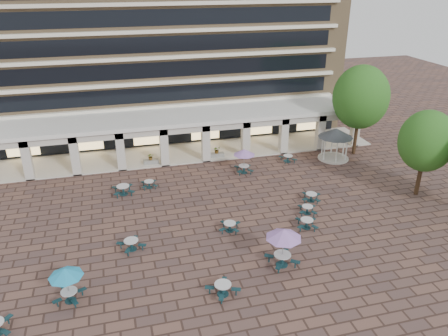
{
  "coord_description": "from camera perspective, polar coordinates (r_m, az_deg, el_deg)",
  "views": [
    {
      "loc": [
        -6.61,
        -27.93,
        17.96
      ],
      "look_at": [
        1.55,
        3.0,
        3.37
      ],
      "focal_mm": 35.0,
      "sensor_mm": 36.0,
      "label": 1
    }
  ],
  "objects": [
    {
      "name": "ground",
      "position": [
        33.86,
        -1.25,
        -7.53
      ],
      "size": [
        120.0,
        120.0,
        0.0
      ],
      "primitive_type": "plane",
      "color": "brown",
      "rests_on": "ground"
    },
    {
      "name": "apartment_building",
      "position": [
        54.07,
        -8.11,
        18.59
      ],
      "size": [
        40.0,
        15.5,
        25.2
      ],
      "color": "#A2825B",
      "rests_on": "ground"
    },
    {
      "name": "retail_arcade",
      "position": [
        45.75,
        -5.68,
        5.3
      ],
      "size": [
        42.0,
        6.6,
        4.4
      ],
      "color": "white",
      "rests_on": "ground"
    },
    {
      "name": "picnic_table_1",
      "position": [
        27.26,
        -0.15,
        -15.42
      ],
      "size": [
        2.13,
        2.13,
        0.78
      ],
      "rotation": [
        0.0,
        0.0,
        0.43
      ],
      "color": "#123338",
      "rests_on": "ground"
    },
    {
      "name": "picnic_table_3",
      "position": [
        33.95,
        10.75,
        -7.05
      ],
      "size": [
        1.92,
        1.92,
        0.73
      ],
      "rotation": [
        0.0,
        0.0,
        -0.29
      ],
      "color": "#123338",
      "rests_on": "ground"
    },
    {
      "name": "picnic_table_4",
      "position": [
        27.42,
        -19.98,
        -12.85
      ],
      "size": [
        2.02,
        2.02,
        2.34
      ],
      "rotation": [
        0.0,
        0.0,
        -0.35
      ],
      "color": "#123338",
      "rests_on": "ground"
    },
    {
      "name": "picnic_table_5",
      "position": [
        31.66,
        -12.01,
        -9.67
      ],
      "size": [
        2.08,
        2.08,
        0.76
      ],
      "rotation": [
        0.0,
        0.0,
        0.4
      ],
      "color": "#123338",
      "rests_on": "ground"
    },
    {
      "name": "picnic_table_6",
      "position": [
        28.71,
        7.81,
        -8.68
      ],
      "size": [
        2.4,
        2.4,
        2.77
      ],
      "rotation": [
        0.0,
        0.0,
        0.16
      ],
      "color": "#123338",
      "rests_on": "ground"
    },
    {
      "name": "picnic_table_7",
      "position": [
        35.88,
        10.83,
        -5.29
      ],
      "size": [
        1.75,
        1.75,
        0.66
      ],
      "rotation": [
        0.0,
        0.0,
        -0.31
      ],
      "color": "#123338",
      "rests_on": "ground"
    },
    {
      "name": "picnic_table_8",
      "position": [
        39.08,
        -13.03,
        -2.72
      ],
      "size": [
        1.97,
        1.97,
        0.83
      ],
      "rotation": [
        0.0,
        0.0,
        0.09
      ],
      "color": "#123338",
      "rests_on": "ground"
    },
    {
      "name": "picnic_table_9",
      "position": [
        33.03,
        0.75,
        -7.58
      ],
      "size": [
        1.87,
        1.87,
        0.69
      ],
      "rotation": [
        0.0,
        0.0,
        -0.36
      ],
      "color": "#123338",
      "rests_on": "ground"
    },
    {
      "name": "picnic_table_10",
      "position": [
        37.78,
        11.32,
        -3.68
      ],
      "size": [
        1.93,
        1.93,
        0.7
      ],
      "rotation": [
        0.0,
        0.0,
        -0.43
      ],
      "color": "#123338",
      "rests_on": "ground"
    },
    {
      "name": "picnic_table_11",
      "position": [
        41.52,
        2.66,
        1.97
      ],
      "size": [
        2.1,
        2.1,
        2.42
      ],
      "rotation": [
        0.0,
        0.0,
        -0.07
      ],
      "color": "#123338",
      "rests_on": "ground"
    },
    {
      "name": "picnic_table_12",
      "position": [
        39.86,
        -9.75,
        -2.03
      ],
      "size": [
        1.47,
        1.47,
        0.65
      ],
      "rotation": [
        0.0,
        0.0,
        0.0
      ],
      "color": "#123338",
      "rests_on": "ground"
    },
    {
      "name": "picnic_table_13",
      "position": [
        45.03,
        8.34,
        1.31
      ],
      "size": [
        1.59,
        1.59,
        0.7
      ],
      "rotation": [
        0.0,
        0.0,
        0.02
      ],
      "color": "#123338",
      "rests_on": "ground"
    },
    {
      "name": "gazebo",
      "position": [
        45.95,
        14.36,
        4.03
      ],
      "size": [
        3.53,
        3.53,
        3.28
      ],
      "rotation": [
        0.0,
        0.0,
        0.22
      ],
      "color": "beige",
      "rests_on": "ground"
    },
    {
      "name": "tree_east_a",
      "position": [
        40.02,
        24.95,
        3.2
      ],
      "size": [
        4.56,
        4.56,
        7.6
      ],
      "color": "#442D1B",
      "rests_on": "ground"
    },
    {
      "name": "tree_east_c",
      "position": [
        46.84,
        17.44,
        8.81
      ],
      "size": [
        5.67,
        5.67,
        9.44
      ],
      "color": "#442D1B",
      "rests_on": "ground"
    },
    {
      "name": "planter_left",
      "position": [
        44.54,
        -9.52,
        1.02
      ],
      "size": [
        1.5,
        0.6,
        1.2
      ],
      "color": "gray",
      "rests_on": "ground"
    },
    {
      "name": "planter_right",
      "position": [
        45.52,
        -0.94,
        1.96
      ],
      "size": [
        1.5,
        0.79,
        1.26
      ],
      "color": "gray",
      "rests_on": "ground"
    }
  ]
}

